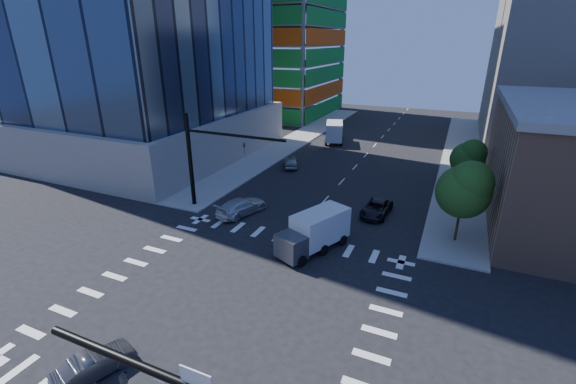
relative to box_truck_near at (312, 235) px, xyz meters
The scene contains 13 objects.
ground 8.36m from the box_truck_near, 106.23° to the right, with size 160.00×160.00×0.00m, color black.
road_markings 8.36m from the box_truck_near, 106.23° to the right, with size 20.00×20.00×0.01m, color silver.
sidewalk_ne 33.68m from the box_truck_near, 72.37° to the left, with size 5.00×60.00×0.15m, color #9A9892.
sidewalk_nw 35.35m from the box_truck_near, 114.78° to the left, with size 5.00×60.00×0.15m, color #9A9892.
signal_mast_nw 13.47m from the box_truck_near, 163.80° to the left, with size 10.20×0.40×9.00m.
tree_south 12.39m from the box_truck_near, 30.08° to the left, with size 4.16×4.16×6.82m.
tree_north 21.05m from the box_truck_near, 59.43° to the left, with size 3.54×3.52×5.78m.
car_nb_far 9.25m from the box_truck_near, 69.44° to the left, with size 2.19×4.75×1.32m, color black.
car_sb_near 9.24m from the box_truck_near, 156.34° to the left, with size 2.14×5.28×1.53m, color silver.
car_sb_mid 21.21m from the box_truck_near, 117.79° to the left, with size 1.71×4.26×1.45m, color #94989B.
car_sb_cross 16.50m from the box_truck_near, 109.47° to the right, with size 1.32×3.80×1.25m, color #444348.
box_truck_near is the anchor object (origin of this frame).
box_truck_far 34.87m from the box_truck_near, 104.72° to the left, with size 4.38×6.80×3.30m.
Camera 1 is at (11.28, -16.87, 15.40)m, focal length 24.00 mm.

